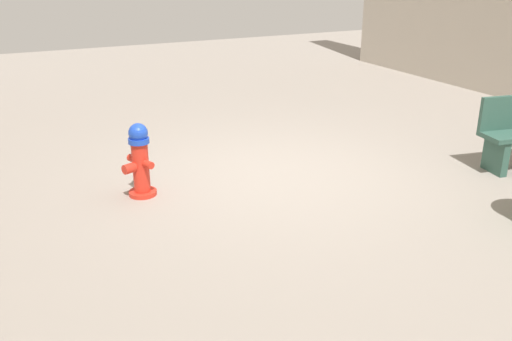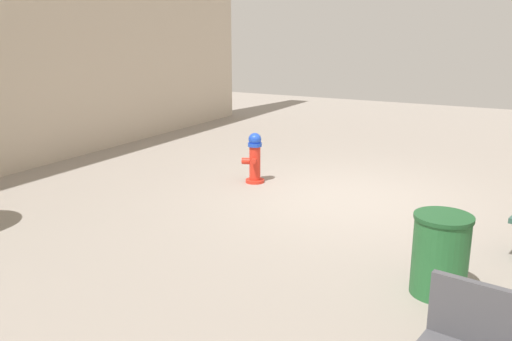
{
  "view_description": "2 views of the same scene",
  "coord_description": "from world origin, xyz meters",
  "views": [
    {
      "loc": [
        3.18,
        5.83,
        2.62
      ],
      "look_at": [
        1.01,
        1.42,
        0.71
      ],
      "focal_mm": 39.09,
      "sensor_mm": 36.0,
      "label": 1
    },
    {
      "loc": [
        -2.55,
        7.7,
        2.57
      ],
      "look_at": [
        1.0,
        1.16,
        0.6
      ],
      "focal_mm": 37.56,
      "sensor_mm": 36.0,
      "label": 2
    }
  ],
  "objects": [
    {
      "name": "ground_plane",
      "position": [
        0.0,
        0.0,
        0.0
      ],
      "size": [
        23.4,
        23.4,
        0.0
      ],
      "primitive_type": "plane",
      "color": "gray"
    },
    {
      "name": "fire_hydrant",
      "position": [
        1.73,
        -0.12,
        0.43
      ],
      "size": [
        0.39,
        0.41,
        0.87
      ],
      "color": "red",
      "rests_on": "ground_plane"
    },
    {
      "name": "trash_bin",
      "position": [
        -1.81,
        2.54,
        0.42
      ],
      "size": [
        0.57,
        0.57,
        0.83
      ],
      "color": "#266633",
      "rests_on": "ground_plane"
    }
  ]
}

